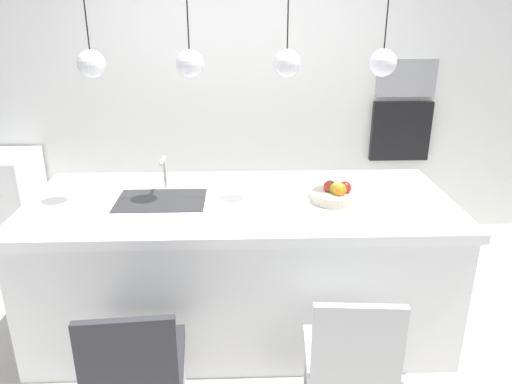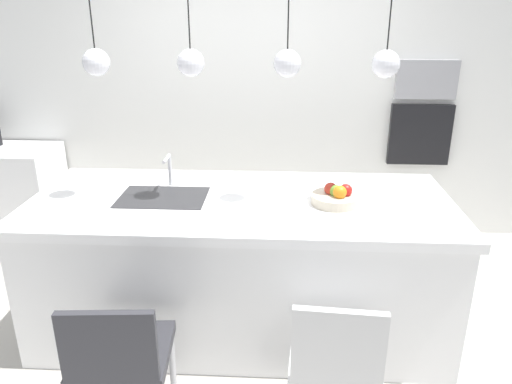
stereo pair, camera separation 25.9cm
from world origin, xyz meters
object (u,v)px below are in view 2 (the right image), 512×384
(fruit_bowl, at_px, (336,197))
(chair_near, at_px, (120,355))
(microwave, at_px, (426,79))
(oven, at_px, (420,134))
(chair_middle, at_px, (335,361))

(fruit_bowl, xyz_separation_m, chair_near, (-1.12, -0.92, -0.51))
(chair_near, bearing_deg, microwave, 51.15)
(microwave, relative_size, chair_near, 0.64)
(oven, bearing_deg, fruit_bowl, -119.67)
(microwave, height_order, chair_middle, microwave)
(fruit_bowl, relative_size, chair_middle, 0.34)
(fruit_bowl, bearing_deg, chair_near, -140.78)
(fruit_bowl, bearing_deg, chair_middle, -94.01)
(fruit_bowl, relative_size, oven, 0.53)
(fruit_bowl, distance_m, microwave, 1.94)
(chair_near, relative_size, chair_middle, 0.97)
(microwave, xyz_separation_m, chair_middle, (-0.99, -2.54, -1.00))
(microwave, xyz_separation_m, chair_near, (-2.05, -2.54, -1.01))
(fruit_bowl, height_order, microwave, microwave)
(fruit_bowl, distance_m, chair_near, 1.53)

